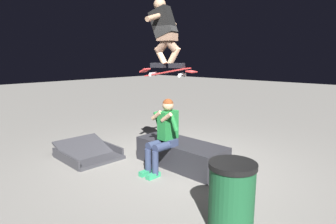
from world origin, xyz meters
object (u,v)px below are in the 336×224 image
(ledge_box_main, at_px, (181,154))
(skateboard, at_px, (167,72))
(person_sitting_on_ledge, at_px, (164,132))
(skater_airborne, at_px, (164,30))
(kicker_ramp, at_px, (88,154))
(trash_bin, at_px, (231,196))

(ledge_box_main, xyz_separation_m, skateboard, (0.02, 0.35, 1.52))
(ledge_box_main, relative_size, person_sitting_on_ledge, 1.35)
(skater_airborne, height_order, kicker_ramp, skater_airborne)
(skater_airborne, bearing_deg, trash_bin, 156.36)
(person_sitting_on_ledge, distance_m, kicker_ramp, 1.82)
(skateboard, bearing_deg, kicker_ramp, 19.15)
(person_sitting_on_ledge, xyz_separation_m, skater_airborne, (0.02, -0.04, 1.72))
(skateboard, bearing_deg, person_sitting_on_ledge, 56.36)
(ledge_box_main, distance_m, kicker_ramp, 1.92)
(person_sitting_on_ledge, height_order, skater_airborne, skater_airborne)
(person_sitting_on_ledge, xyz_separation_m, trash_bin, (-1.78, 0.75, -0.30))
(skateboard, distance_m, kicker_ramp, 2.43)
(trash_bin, bearing_deg, ledge_box_main, -33.76)
(skateboard, relative_size, kicker_ramp, 0.82)
(trash_bin, bearing_deg, skateboard, -24.64)
(ledge_box_main, relative_size, kicker_ramp, 1.37)
(kicker_ramp, bearing_deg, skateboard, -160.85)
(person_sitting_on_ledge, height_order, trash_bin, person_sitting_on_ledge)
(trash_bin, bearing_deg, kicker_ramp, -3.83)
(kicker_ramp, height_order, trash_bin, trash_bin)
(trash_bin, bearing_deg, person_sitting_on_ledge, -22.85)
(kicker_ramp, bearing_deg, ledge_box_main, -151.07)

